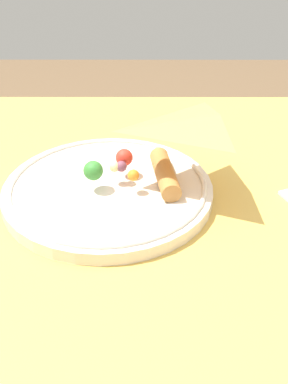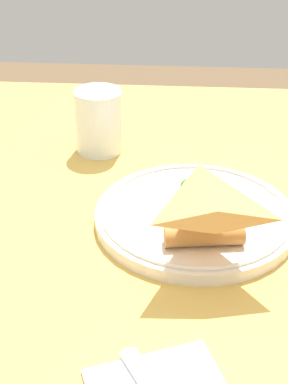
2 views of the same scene
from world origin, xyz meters
TOP-DOWN VIEW (x-y plane):
  - dining_table at (0.00, 0.00)m, footprint 1.24×0.75m
  - plate_pizza at (0.13, -0.05)m, footprint 0.26×0.26m

SIDE VIEW (x-z plane):
  - dining_table at x=0.00m, z-range 0.27..1.05m
  - plate_pizza at x=0.13m, z-range 0.76..0.81m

